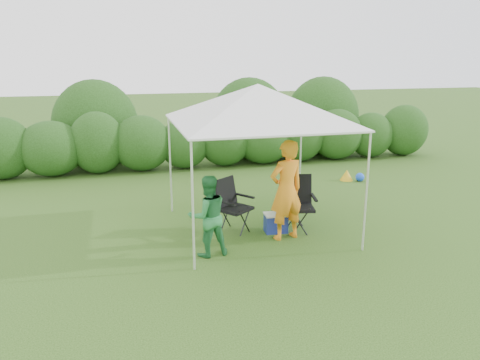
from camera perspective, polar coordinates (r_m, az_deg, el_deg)
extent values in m
plane|color=#385C1D|center=(8.91, 2.98, -7.02)|extent=(70.00, 70.00, 0.00)
ellipsoid|color=#244E18|center=(14.41, -27.02, 3.46)|extent=(1.65, 1.40, 1.73)
cylinder|color=#382616|center=(14.55, -26.69, 0.72)|extent=(0.12, 0.12, 0.30)
ellipsoid|color=#244E18|center=(14.21, -22.04, 3.55)|extent=(1.80, 1.53, 1.57)
cylinder|color=#382616|center=(14.34, -21.79, 1.06)|extent=(0.12, 0.12, 0.30)
ellipsoid|color=#244E18|center=(14.08, -17.01, 4.37)|extent=(1.58, 1.34, 1.80)
cylinder|color=#382616|center=(14.23, -16.79, 1.40)|extent=(0.12, 0.12, 0.30)
ellipsoid|color=#244E18|center=(14.10, -11.89, 4.41)|extent=(1.72, 1.47, 1.65)
cylinder|color=#382616|center=(14.24, -11.74, 1.74)|extent=(0.12, 0.12, 0.30)
ellipsoid|color=#244E18|center=(14.23, -6.81, 4.41)|extent=(1.50, 1.28, 1.50)
cylinder|color=#382616|center=(14.35, -6.74, 2.05)|extent=(0.12, 0.12, 0.30)
ellipsoid|color=#244E18|center=(14.43, -1.87, 5.11)|extent=(1.65, 1.40, 1.73)
cylinder|color=#382616|center=(14.57, -1.85, 2.35)|extent=(0.12, 0.12, 0.30)
ellipsoid|color=#244E18|center=(14.78, 2.90, 5.03)|extent=(1.80, 1.53, 1.57)
cylinder|color=#382616|center=(14.90, 2.86, 2.62)|extent=(0.12, 0.12, 0.30)
ellipsoid|color=#244E18|center=(15.18, 7.44, 5.63)|extent=(1.58, 1.34, 1.80)
cylinder|color=#382616|center=(15.32, 7.35, 2.86)|extent=(0.12, 0.12, 0.30)
ellipsoid|color=#244E18|center=(15.71, 11.70, 5.48)|extent=(1.72, 1.47, 1.65)
cylinder|color=#382616|center=(15.83, 11.57, 3.07)|extent=(0.12, 0.12, 0.30)
ellipsoid|color=#244E18|center=(16.31, 15.66, 5.31)|extent=(1.50, 1.28, 1.50)
cylinder|color=#382616|center=(16.42, 15.51, 3.25)|extent=(0.12, 0.12, 0.30)
ellipsoid|color=#244E18|center=(16.96, 19.37, 5.76)|extent=(1.65, 1.40, 1.73)
cylinder|color=#382616|center=(17.08, 19.16, 3.40)|extent=(0.12, 0.12, 0.30)
cylinder|color=silver|center=(7.31, -5.77, -3.33)|extent=(0.04, 0.04, 2.10)
cylinder|color=silver|center=(8.29, 15.15, -1.56)|extent=(0.04, 0.04, 2.10)
cylinder|color=silver|center=(10.18, -8.49, 1.83)|extent=(0.04, 0.04, 2.10)
cylinder|color=silver|center=(10.90, 7.37, 2.75)|extent=(0.04, 0.04, 2.10)
cube|color=white|center=(8.83, 2.17, 7.02)|extent=(3.10, 3.10, 0.03)
pyramid|color=white|center=(8.78, 2.20, 9.37)|extent=(3.10, 3.10, 0.70)
cube|color=black|center=(9.15, 7.08, -3.35)|extent=(0.69, 0.66, 0.06)
cube|color=black|center=(9.30, 6.89, -1.01)|extent=(0.61, 0.28, 0.56)
cube|color=black|center=(9.05, 5.21, -2.16)|extent=(0.16, 0.50, 0.03)
cube|color=black|center=(9.15, 9.01, -2.10)|extent=(0.16, 0.50, 0.03)
cylinder|color=black|center=(8.96, 5.71, -5.33)|extent=(0.03, 0.03, 0.48)
cylinder|color=black|center=(9.05, 8.85, -5.24)|extent=(0.03, 0.03, 0.48)
cylinder|color=black|center=(9.43, 5.28, -4.28)|extent=(0.03, 0.03, 0.48)
cylinder|color=black|center=(9.51, 8.27, -4.21)|extent=(0.03, 0.03, 0.48)
cube|color=black|center=(9.07, -0.60, -3.53)|extent=(0.77, 0.76, 0.05)
cube|color=black|center=(9.12, -1.78, -1.42)|extent=(0.55, 0.46, 0.54)
cube|color=black|center=(8.79, -1.81, -2.80)|extent=(0.33, 0.41, 0.03)
cube|color=black|center=(9.23, 0.53, -1.93)|extent=(0.33, 0.41, 0.03)
cylinder|color=black|center=(8.83, -0.36, -5.63)|extent=(0.03, 0.03, 0.46)
cylinder|color=black|center=(9.19, 1.51, -4.80)|extent=(0.03, 0.03, 0.46)
cylinder|color=black|center=(9.12, -2.72, -4.97)|extent=(0.03, 0.03, 0.46)
cylinder|color=black|center=(9.46, -0.82, -4.20)|extent=(0.03, 0.03, 0.46)
imported|color=orange|center=(8.62, 5.66, -1.25)|extent=(0.77, 0.60, 1.88)
imported|color=#27793C|center=(7.94, -3.94, -4.39)|extent=(0.76, 0.63, 1.42)
cube|color=navy|center=(9.15, 4.38, -5.29)|extent=(0.44, 0.33, 0.34)
cube|color=silver|center=(9.09, 4.40, -4.19)|extent=(0.46, 0.35, 0.03)
cylinder|color=#592D0C|center=(9.04, 4.86, -3.52)|extent=(0.06, 0.06, 0.21)
cone|color=gold|center=(13.17, 12.87, 0.59)|extent=(0.36, 0.36, 0.30)
sphere|color=blue|center=(13.15, 14.41, 0.34)|extent=(0.24, 0.24, 0.24)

